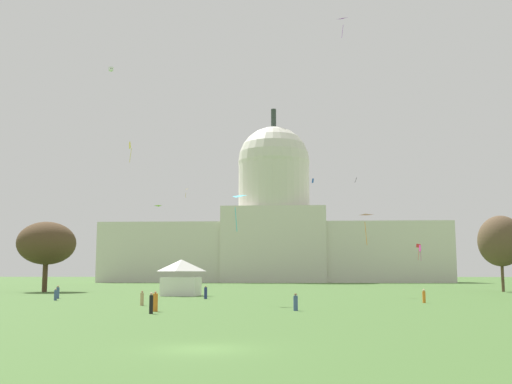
{
  "coord_description": "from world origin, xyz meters",
  "views": [
    {
      "loc": [
        3.93,
        -27.41,
        3.43
      ],
      "look_at": [
        -3.36,
        101.19,
        20.62
      ],
      "focal_mm": 42.12,
      "sensor_mm": 36.0,
      "label": 1
    }
  ],
  "objects_px": {
    "person_navy_near_tent": "(206,293)",
    "kite_magenta_low": "(420,249)",
    "tree_east_far": "(501,241)",
    "kite_lime_mid": "(158,208)",
    "tree_west_far": "(46,243)",
    "person_denim_front_right": "(296,303)",
    "kite_yellow_mid": "(130,147)",
    "person_black_front_left": "(151,304)",
    "person_denim_back_left": "(58,293)",
    "kite_cyan_low": "(236,203)",
    "person_tan_front_center": "(142,299)",
    "kite_black_mid": "(356,180)",
    "kite_pink_low": "(366,219)",
    "person_denim_lawn_far_right": "(55,295)",
    "kite_white_high": "(111,69)",
    "person_orange_aisle_center": "(424,296)",
    "kite_red_low": "(418,247)",
    "kite_violet_high": "(343,21)",
    "kite_gold_mid": "(185,191)",
    "capitol_building": "(274,231)",
    "person_orange_near_tree_west": "(155,302)",
    "kite_blue_mid": "(313,181)",
    "event_tent": "(181,278)"
  },
  "relations": [
    {
      "from": "kite_cyan_low",
      "to": "kite_pink_low",
      "type": "height_order",
      "value": "kite_pink_low"
    },
    {
      "from": "tree_east_far",
      "to": "kite_lime_mid",
      "type": "distance_m",
      "value": 85.91
    },
    {
      "from": "person_navy_near_tent",
      "to": "kite_cyan_low",
      "type": "relative_size",
      "value": 0.49
    },
    {
      "from": "person_navy_near_tent",
      "to": "person_denim_back_left",
      "type": "bearing_deg",
      "value": 3.17
    },
    {
      "from": "person_denim_lawn_far_right",
      "to": "kite_cyan_low",
      "type": "height_order",
      "value": "kite_cyan_low"
    },
    {
      "from": "kite_blue_mid",
      "to": "kite_yellow_mid",
      "type": "bearing_deg",
      "value": -113.05
    },
    {
      "from": "event_tent",
      "to": "kite_cyan_low",
      "type": "xyz_separation_m",
      "value": [
        9.98,
        -22.39,
        8.27
      ]
    },
    {
      "from": "kite_cyan_low",
      "to": "kite_yellow_mid",
      "type": "xyz_separation_m",
      "value": [
        -22.69,
        39.15,
        14.86
      ]
    },
    {
      "from": "person_navy_near_tent",
      "to": "kite_magenta_low",
      "type": "distance_m",
      "value": 79.22
    },
    {
      "from": "person_navy_near_tent",
      "to": "person_denim_back_left",
      "type": "relative_size",
      "value": 1.02
    },
    {
      "from": "capitol_building",
      "to": "person_black_front_left",
      "type": "xyz_separation_m",
      "value": [
        -6.07,
        -154.66,
        -16.48
      ]
    },
    {
      "from": "tree_west_far",
      "to": "person_denim_front_right",
      "type": "xyz_separation_m",
      "value": [
        43.13,
        -48.72,
        -7.71
      ]
    },
    {
      "from": "kite_white_high",
      "to": "person_navy_near_tent",
      "type": "bearing_deg",
      "value": 51.21
    },
    {
      "from": "tree_west_far",
      "to": "kite_pink_low",
      "type": "relative_size",
      "value": 2.84
    },
    {
      "from": "person_denim_back_left",
      "to": "kite_black_mid",
      "type": "height_order",
      "value": "kite_black_mid"
    },
    {
      "from": "tree_west_far",
      "to": "person_denim_front_right",
      "type": "relative_size",
      "value": 7.9
    },
    {
      "from": "kite_cyan_low",
      "to": "kite_lime_mid",
      "type": "bearing_deg",
      "value": 137.79
    },
    {
      "from": "kite_blue_mid",
      "to": "event_tent",
      "type": "bearing_deg",
      "value": -100.31
    },
    {
      "from": "person_navy_near_tent",
      "to": "person_denim_lawn_far_right",
      "type": "xyz_separation_m",
      "value": [
        -17.68,
        -4.98,
        -0.12
      ]
    },
    {
      "from": "person_denim_lawn_far_right",
      "to": "kite_lime_mid",
      "type": "xyz_separation_m",
      "value": [
        -5.9,
        82.14,
        19.42
      ]
    },
    {
      "from": "person_denim_back_left",
      "to": "kite_gold_mid",
      "type": "distance_m",
      "value": 101.0
    },
    {
      "from": "kite_white_high",
      "to": "person_denim_back_left",
      "type": "bearing_deg",
      "value": 27.8
    },
    {
      "from": "tree_east_far",
      "to": "kite_cyan_low",
      "type": "height_order",
      "value": "tree_east_far"
    },
    {
      "from": "kite_cyan_low",
      "to": "kite_black_mid",
      "type": "xyz_separation_m",
      "value": [
        22.96,
        89.41,
        16.16
      ]
    },
    {
      "from": "tree_west_far",
      "to": "kite_white_high",
      "type": "relative_size",
      "value": 12.84
    },
    {
      "from": "person_denim_front_right",
      "to": "kite_gold_mid",
      "type": "xyz_separation_m",
      "value": [
        -31.55,
        120.39,
        26.46
      ]
    },
    {
      "from": "person_denim_back_left",
      "to": "kite_cyan_low",
      "type": "bearing_deg",
      "value": -31.91
    },
    {
      "from": "kite_gold_mid",
      "to": "capitol_building",
      "type": "bearing_deg",
      "value": 105.05
    },
    {
      "from": "person_orange_near_tree_west",
      "to": "kite_gold_mid",
      "type": "xyz_separation_m",
      "value": [
        -19.27,
        122.12,
        26.36
      ]
    },
    {
      "from": "person_tan_front_center",
      "to": "kite_pink_low",
      "type": "height_order",
      "value": "kite_pink_low"
    },
    {
      "from": "person_black_front_left",
      "to": "kite_cyan_low",
      "type": "xyz_separation_m",
      "value": [
        5.64,
        15.09,
        10.04
      ]
    },
    {
      "from": "person_denim_lawn_far_right",
      "to": "kite_violet_high",
      "type": "height_order",
      "value": "kite_violet_high"
    },
    {
      "from": "person_black_front_left",
      "to": "tree_west_far",
      "type": "bearing_deg",
      "value": 51.38
    },
    {
      "from": "kite_gold_mid",
      "to": "person_denim_front_right",
      "type": "bearing_deg",
      "value": -19.4
    },
    {
      "from": "kite_violet_high",
      "to": "capitol_building",
      "type": "bearing_deg",
      "value": -55.36
    },
    {
      "from": "person_black_front_left",
      "to": "person_denim_back_left",
      "type": "height_order",
      "value": "person_black_front_left"
    },
    {
      "from": "kite_lime_mid",
      "to": "kite_black_mid",
      "type": "distance_m",
      "value": 51.99
    },
    {
      "from": "person_tan_front_center",
      "to": "kite_black_mid",
      "type": "relative_size",
      "value": 1.14
    },
    {
      "from": "kite_cyan_low",
      "to": "kite_lime_mid",
      "type": "distance_m",
      "value": 94.54
    },
    {
      "from": "kite_yellow_mid",
      "to": "kite_blue_mid",
      "type": "bearing_deg",
      "value": -9.7
    },
    {
      "from": "person_denim_front_right",
      "to": "kite_gold_mid",
      "type": "relative_size",
      "value": 0.71
    },
    {
      "from": "tree_west_far",
      "to": "person_orange_near_tree_west",
      "type": "xyz_separation_m",
      "value": [
        30.84,
        -50.45,
        -7.61
      ]
    },
    {
      "from": "person_orange_aisle_center",
      "to": "kite_red_low",
      "type": "xyz_separation_m",
      "value": [
        19.07,
        92.75,
        9.21
      ]
    },
    {
      "from": "kite_yellow_mid",
      "to": "person_black_front_left",
      "type": "bearing_deg",
      "value": -144.41
    },
    {
      "from": "person_denim_back_left",
      "to": "kite_pink_low",
      "type": "bearing_deg",
      "value": 6.91
    },
    {
      "from": "person_orange_near_tree_west",
      "to": "kite_black_mid",
      "type": "relative_size",
      "value": 1.33
    },
    {
      "from": "person_navy_near_tent",
      "to": "tree_east_far",
      "type": "bearing_deg",
      "value": -144.1
    },
    {
      "from": "person_orange_near_tree_west",
      "to": "kite_white_high",
      "type": "height_order",
      "value": "kite_white_high"
    },
    {
      "from": "person_orange_near_tree_west",
      "to": "kite_white_high",
      "type": "distance_m",
      "value": 82.69
    },
    {
      "from": "kite_red_low",
      "to": "kite_white_high",
      "type": "height_order",
      "value": "kite_white_high"
    }
  ]
}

